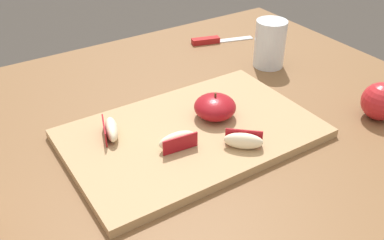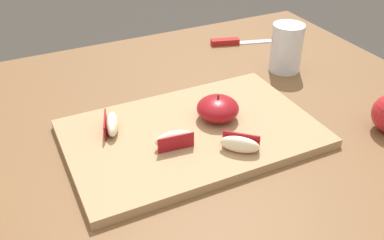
{
  "view_description": "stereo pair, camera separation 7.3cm",
  "coord_description": "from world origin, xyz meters",
  "px_view_note": "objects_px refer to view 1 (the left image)",
  "views": [
    {
      "loc": [
        -0.27,
        -0.58,
        1.19
      ],
      "look_at": [
        0.06,
        -0.07,
        0.79
      ],
      "focal_mm": 40.47,
      "sensor_mm": 36.0,
      "label": 1
    },
    {
      "loc": [
        -0.2,
        -0.62,
        1.19
      ],
      "look_at": [
        0.06,
        -0.07,
        0.79
      ],
      "focal_mm": 40.47,
      "sensor_mm": 36.0,
      "label": 2
    }
  ],
  "objects_px": {
    "paring_knife": "(211,40)",
    "drinking_glass_water": "(270,44)",
    "cutting_board": "(192,134)",
    "whole_apple_crimson": "(381,101)",
    "apple_wedge_back": "(178,140)",
    "apple_wedge_left": "(111,129)",
    "apple_half_skin_up": "(215,107)",
    "apple_wedge_near_knife": "(243,141)"
  },
  "relations": [
    {
      "from": "paring_knife",
      "to": "drinking_glass_water",
      "type": "xyz_separation_m",
      "value": [
        0.04,
        -0.18,
        0.05
      ]
    },
    {
      "from": "cutting_board",
      "to": "whole_apple_crimson",
      "type": "xyz_separation_m",
      "value": [
        0.32,
        -0.13,
        0.03
      ]
    },
    {
      "from": "apple_wedge_back",
      "to": "drinking_glass_water",
      "type": "distance_m",
      "value": 0.39
    },
    {
      "from": "apple_wedge_left",
      "to": "drinking_glass_water",
      "type": "relative_size",
      "value": 0.63
    },
    {
      "from": "apple_half_skin_up",
      "to": "drinking_glass_water",
      "type": "xyz_separation_m",
      "value": [
        0.24,
        0.13,
        0.02
      ]
    },
    {
      "from": "apple_wedge_left",
      "to": "apple_half_skin_up",
      "type": "bearing_deg",
      "value": -13.42
    },
    {
      "from": "apple_half_skin_up",
      "to": "paring_knife",
      "type": "height_order",
      "value": "apple_half_skin_up"
    },
    {
      "from": "apple_wedge_near_knife",
      "to": "apple_wedge_left",
      "type": "bearing_deg",
      "value": 139.19
    },
    {
      "from": "apple_wedge_near_knife",
      "to": "apple_wedge_back",
      "type": "distance_m",
      "value": 0.11
    },
    {
      "from": "paring_knife",
      "to": "apple_wedge_near_knife",
      "type": "bearing_deg",
      "value": -118.31
    },
    {
      "from": "apple_wedge_left",
      "to": "apple_wedge_back",
      "type": "height_order",
      "value": "same"
    },
    {
      "from": "apple_wedge_left",
      "to": "apple_wedge_back",
      "type": "distance_m",
      "value": 0.12
    },
    {
      "from": "paring_knife",
      "to": "drinking_glass_water",
      "type": "height_order",
      "value": "drinking_glass_water"
    },
    {
      "from": "apple_half_skin_up",
      "to": "cutting_board",
      "type": "bearing_deg",
      "value": -166.94
    },
    {
      "from": "apple_wedge_back",
      "to": "paring_knife",
      "type": "height_order",
      "value": "apple_wedge_back"
    },
    {
      "from": "apple_half_skin_up",
      "to": "whole_apple_crimson",
      "type": "xyz_separation_m",
      "value": [
        0.26,
        -0.14,
        -0.0
      ]
    },
    {
      "from": "apple_wedge_left",
      "to": "apple_wedge_back",
      "type": "xyz_separation_m",
      "value": [
        0.08,
        -0.09,
        0.0
      ]
    },
    {
      "from": "apple_wedge_back",
      "to": "cutting_board",
      "type": "bearing_deg",
      "value": 32.49
    },
    {
      "from": "apple_wedge_left",
      "to": "drinking_glass_water",
      "type": "xyz_separation_m",
      "value": [
        0.42,
        0.09,
        0.02
      ]
    },
    {
      "from": "apple_wedge_left",
      "to": "whole_apple_crimson",
      "type": "bearing_deg",
      "value": -22.8
    },
    {
      "from": "apple_wedge_back",
      "to": "whole_apple_crimson",
      "type": "relative_size",
      "value": 0.84
    },
    {
      "from": "cutting_board",
      "to": "paring_knife",
      "type": "relative_size",
      "value": 2.66
    },
    {
      "from": "whole_apple_crimson",
      "to": "apple_half_skin_up",
      "type": "bearing_deg",
      "value": 151.45
    },
    {
      "from": "cutting_board",
      "to": "paring_knife",
      "type": "height_order",
      "value": "cutting_board"
    },
    {
      "from": "whole_apple_crimson",
      "to": "drinking_glass_water",
      "type": "distance_m",
      "value": 0.28
    },
    {
      "from": "apple_wedge_back",
      "to": "whole_apple_crimson",
      "type": "xyz_separation_m",
      "value": [
        0.37,
        -0.1,
        0.01
      ]
    },
    {
      "from": "cutting_board",
      "to": "apple_wedge_near_knife",
      "type": "bearing_deg",
      "value": -64.23
    },
    {
      "from": "cutting_board",
      "to": "apple_half_skin_up",
      "type": "height_order",
      "value": "apple_half_skin_up"
    },
    {
      "from": "cutting_board",
      "to": "drinking_glass_water",
      "type": "height_order",
      "value": "drinking_glass_water"
    },
    {
      "from": "apple_half_skin_up",
      "to": "apple_wedge_left",
      "type": "relative_size",
      "value": 1.12
    },
    {
      "from": "paring_knife",
      "to": "drinking_glass_water",
      "type": "distance_m",
      "value": 0.18
    },
    {
      "from": "cutting_board",
      "to": "apple_wedge_left",
      "type": "xyz_separation_m",
      "value": [
        -0.12,
        0.06,
        0.02
      ]
    },
    {
      "from": "apple_wedge_near_knife",
      "to": "drinking_glass_water",
      "type": "bearing_deg",
      "value": 42.2
    },
    {
      "from": "paring_knife",
      "to": "cutting_board",
      "type": "bearing_deg",
      "value": -129.2
    },
    {
      "from": "apple_wedge_left",
      "to": "whole_apple_crimson",
      "type": "relative_size",
      "value": 0.86
    },
    {
      "from": "cutting_board",
      "to": "paring_knife",
      "type": "bearing_deg",
      "value": 50.8
    },
    {
      "from": "apple_wedge_near_knife",
      "to": "drinking_glass_water",
      "type": "relative_size",
      "value": 0.58
    },
    {
      "from": "cutting_board",
      "to": "apple_wedge_back",
      "type": "relative_size",
      "value": 6.51
    },
    {
      "from": "cutting_board",
      "to": "whole_apple_crimson",
      "type": "relative_size",
      "value": 5.47
    },
    {
      "from": "apple_half_skin_up",
      "to": "whole_apple_crimson",
      "type": "height_order",
      "value": "whole_apple_crimson"
    },
    {
      "from": "paring_knife",
      "to": "drinking_glass_water",
      "type": "relative_size",
      "value": 1.51
    },
    {
      "from": "apple_half_skin_up",
      "to": "apple_wedge_left",
      "type": "xyz_separation_m",
      "value": [
        -0.18,
        0.04,
        -0.01
      ]
    }
  ]
}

